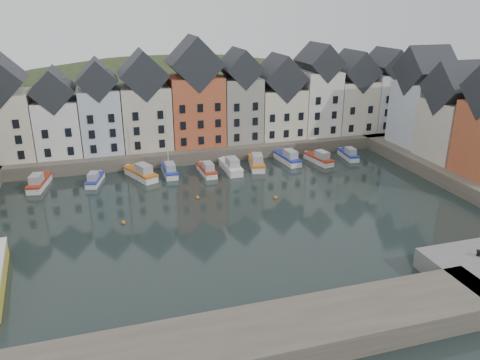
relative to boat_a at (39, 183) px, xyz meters
name	(u,v)px	position (x,y,z in m)	size (l,w,h in m)	color
ground	(244,220)	(24.70, -18.36, -0.72)	(260.00, 260.00, 0.00)	black
far_quay	(194,145)	(24.70, 11.64, 0.28)	(90.00, 16.00, 2.00)	#4E463C
right_quay	(478,174)	(61.70, -15.36, 0.28)	(14.00, 54.00, 2.00)	#4E463C
near_wall	(201,351)	(14.70, -40.36, 0.28)	(50.00, 6.00, 2.00)	#4E463C
hillside	(176,191)	(24.72, 37.64, -18.68)	(153.60, 70.40, 64.00)	#233018
far_terrace	(213,102)	(27.91, 9.64, 8.16)	(72.37, 8.16, 17.78)	beige
right_terrace	(457,114)	(60.70, -10.29, 8.19)	(8.30, 24.25, 16.36)	silver
mooring_buoys	(202,205)	(20.70, -13.03, -0.57)	(20.50, 5.50, 0.50)	#C16316
boat_a	(39,183)	(0.00, 0.00, 0.00)	(3.08, 6.56, 2.42)	silver
boat_b	(95,180)	(7.61, -0.58, -0.11)	(2.95, 5.58, 2.05)	silver
boat_c	(141,173)	(14.30, -0.35, 0.06)	(4.70, 7.11, 2.62)	silver
boat_d	(170,170)	(18.55, 0.01, 0.02)	(1.90, 5.98, 11.40)	silver
boat_e	(207,170)	(24.08, -1.32, -0.05)	(2.14, 5.95, 2.25)	silver
boat_f	(231,166)	(27.94, -1.11, 0.06)	(2.26, 6.86, 2.62)	silver
boat_g	(257,163)	(32.34, -0.51, 0.06)	(3.53, 7.10, 2.61)	silver
boat_h	(288,158)	(38.04, 0.31, 0.03)	(2.67, 6.74, 2.52)	silver
boat_i	(319,159)	(42.90, -1.28, -0.02)	(2.93, 6.38, 2.36)	silver
boat_j	(349,155)	(48.71, -0.46, -0.08)	(2.21, 5.72, 2.15)	silver
mooring_bollard	(479,253)	(42.52, -36.35, 1.59)	(0.48, 0.48, 0.56)	black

